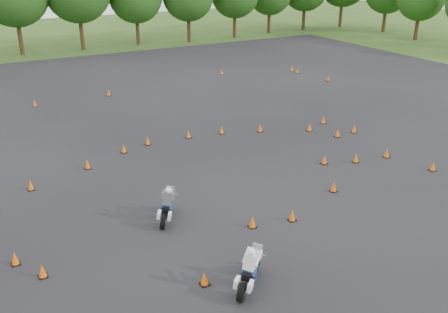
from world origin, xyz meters
The scene contains 6 objects.
ground centered at (0.00, 0.00, 0.00)m, with size 140.00×140.00×0.00m, color #2D5119.
asphalt_pad centered at (0.00, 6.00, 0.01)m, with size 62.00×62.00×0.00m, color black.
treeline centered at (1.41, 35.01, 4.66)m, with size 87.13×32.39×10.93m.
traffic_cones centered at (-0.29, 5.66, 0.23)m, with size 36.34×33.11×0.45m.
rider_grey centered at (-3.88, 1.88, 0.77)m, with size 1.97×0.61×1.52m, color #44484C, non-canonical shape.
rider_white centered at (-3.23, -3.41, 0.80)m, with size 2.07×0.63×1.60m, color silver, non-canonical shape.
Camera 1 is at (-10.30, -14.58, 10.02)m, focal length 40.00 mm.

